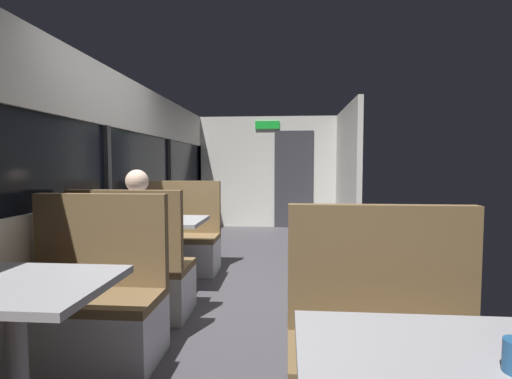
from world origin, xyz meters
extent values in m
cube|color=#423F44|center=(0.00, 0.00, -0.01)|extent=(3.30, 9.20, 0.02)
cube|color=beige|center=(-1.45, 0.00, 0.47)|extent=(0.08, 8.40, 0.95)
cube|color=beige|center=(-1.45, 0.00, 2.00)|extent=(0.08, 8.40, 0.60)
cube|color=black|center=(-1.46, 0.00, 1.32)|extent=(0.03, 8.40, 0.75)
cube|color=#2D2D30|center=(-1.43, 0.00, 1.32)|extent=(0.06, 0.08, 0.75)
cube|color=#2D2D30|center=(-1.43, 2.10, 1.32)|extent=(0.06, 0.08, 0.75)
cube|color=#2D2D30|center=(-1.43, 4.20, 1.32)|extent=(0.06, 0.08, 0.75)
cube|color=beige|center=(0.00, 4.20, 1.15)|extent=(2.90, 0.08, 2.30)
cube|color=#333338|center=(0.55, 4.15, 1.00)|extent=(0.80, 0.04, 2.00)
cube|color=green|center=(0.00, 4.14, 2.12)|extent=(0.50, 0.03, 0.16)
cube|color=beige|center=(1.45, 3.00, 1.15)|extent=(0.08, 2.40, 2.30)
cylinder|color=#9E9EA3|center=(-0.89, -2.09, 0.35)|extent=(0.10, 0.10, 0.70)
cube|color=#99999E|center=(-0.89, -2.09, 0.72)|extent=(0.90, 0.70, 0.04)
cube|color=silver|center=(-0.89, -1.43, 0.20)|extent=(0.95, 0.50, 0.39)
cube|color=brown|center=(-0.89, -1.43, 0.42)|extent=(0.95, 0.50, 0.06)
cube|color=brown|center=(-0.89, -1.22, 0.78)|extent=(0.95, 0.08, 0.65)
cylinder|color=#9E9EA3|center=(-0.89, 0.04, 0.35)|extent=(0.10, 0.10, 0.70)
cube|color=#99999E|center=(-0.89, 0.04, 0.72)|extent=(0.90, 0.70, 0.04)
cube|color=silver|center=(-0.89, -0.62, 0.20)|extent=(0.95, 0.50, 0.39)
cube|color=brown|center=(-0.89, -0.62, 0.42)|extent=(0.95, 0.50, 0.06)
cube|color=brown|center=(-0.89, -0.83, 0.78)|extent=(0.95, 0.08, 0.65)
cube|color=silver|center=(-0.89, 0.70, 0.20)|extent=(0.95, 0.50, 0.39)
cube|color=brown|center=(-0.89, 0.70, 0.42)|extent=(0.95, 0.50, 0.06)
cube|color=brown|center=(-0.89, 0.91, 0.78)|extent=(0.95, 0.08, 0.65)
cube|color=#99999E|center=(0.89, -2.69, 0.72)|extent=(0.90, 0.70, 0.04)
cube|color=brown|center=(0.89, -2.03, 0.42)|extent=(0.95, 0.50, 0.06)
cube|color=brown|center=(0.89, -1.82, 0.78)|extent=(0.95, 0.08, 0.65)
cube|color=#26262D|center=(-0.89, -0.62, 0.23)|extent=(0.30, 0.36, 0.45)
cube|color=#99999E|center=(-0.89, -0.57, 0.75)|extent=(0.34, 0.22, 0.60)
sphere|color=beige|center=(-0.89, -0.55, 1.16)|extent=(0.20, 0.20, 0.20)
cylinder|color=#99999E|center=(-1.09, -0.39, 0.77)|extent=(0.07, 0.28, 0.07)
cylinder|color=#99999E|center=(-0.69, -0.39, 0.77)|extent=(0.07, 0.28, 0.07)
camera|label=1|loc=(0.41, -3.79, 1.30)|focal=26.85mm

